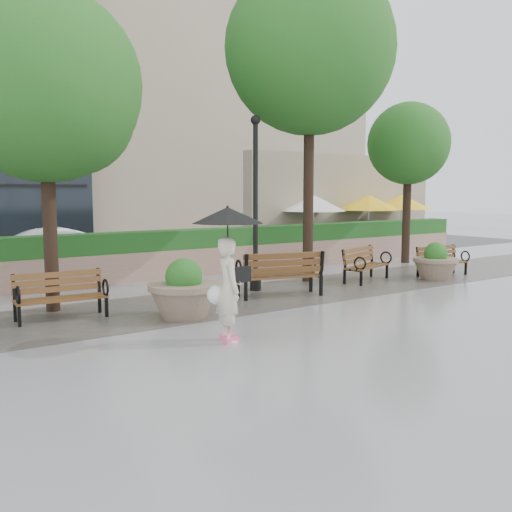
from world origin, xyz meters
TOP-DOWN VIEW (x-y plane):
  - ground at (0.00, 0.00)m, footprint 100.00×100.00m
  - cobble_strip at (0.00, 3.00)m, footprint 28.00×3.20m
  - hedge_wall at (0.00, 7.00)m, footprint 24.00×0.80m
  - cafe_wall at (9.50, 10.00)m, footprint 10.00×0.60m
  - cafe_hedge at (9.00, 7.80)m, footprint 8.00×0.50m
  - asphalt_street at (0.00, 11.00)m, footprint 40.00×7.00m
  - bldg_stone at (10.00, 23.00)m, footprint 18.00×10.00m
  - bench_1 at (-4.51, 3.18)m, footprint 1.74×0.78m
  - bench_2 at (0.41, 2.68)m, footprint 2.11×1.28m
  - bench_3 at (3.74, 3.11)m, footprint 1.84×1.19m
  - bench_4 at (6.32, 2.57)m, footprint 1.65×0.76m
  - planter_left at (-2.50, 1.96)m, footprint 1.40×1.40m
  - planter_right at (5.60, 2.25)m, footprint 1.25×1.25m
  - lamppost at (0.41, 3.67)m, footprint 0.28×0.28m
  - tree_0 at (-4.27, 4.16)m, footprint 3.87×3.85m
  - tree_1 at (2.58, 4.12)m, footprint 4.50×4.50m
  - tree_2 at (8.06, 5.34)m, footprint 2.96×2.78m
  - patio_umb_white at (6.94, 9.01)m, footprint 2.50×2.50m
  - patio_umb_yellow_a at (9.67, 8.73)m, footprint 2.50×2.50m
  - patio_umb_yellow_b at (11.62, 8.66)m, footprint 2.50×2.50m
  - car_right at (-2.32, 9.85)m, footprint 4.15×1.66m
  - pedestrian at (-2.72, 0.01)m, footprint 1.20×1.20m

SIDE VIEW (x-z plane):
  - ground at x=0.00m, z-range 0.00..0.00m
  - asphalt_street at x=0.00m, z-range 0.00..0.00m
  - cobble_strip at x=0.00m, z-range 0.00..0.01m
  - bench_4 at x=6.32m, z-range -0.17..0.68m
  - bench_1 at x=-4.51m, z-range -0.18..0.72m
  - bench_3 at x=3.74m, z-range -0.19..0.74m
  - bench_2 at x=0.41m, z-range -0.22..0.85m
  - planter_right at x=5.60m, z-range -0.11..0.93m
  - cafe_hedge at x=9.00m, z-range 0.00..0.90m
  - planter_left at x=-2.50m, z-range -0.13..1.05m
  - hedge_wall at x=0.00m, z-range -0.01..1.34m
  - car_right at x=-2.32m, z-range 0.00..1.34m
  - pedestrian at x=-2.72m, z-range 0.24..2.44m
  - lamppost at x=0.41m, z-range -0.25..4.05m
  - patio_umb_white at x=6.94m, z-range 0.84..3.14m
  - patio_umb_yellow_a at x=9.67m, z-range 0.84..3.14m
  - patio_umb_yellow_b at x=11.62m, z-range 0.84..3.14m
  - cafe_wall at x=9.50m, z-range 0.00..4.00m
  - tree_2 at x=8.06m, z-range 1.23..6.70m
  - tree_0 at x=-4.27m, z-range 1.20..7.68m
  - tree_1 at x=2.58m, z-range 1.81..10.26m
  - bldg_stone at x=10.00m, z-range 0.00..20.00m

